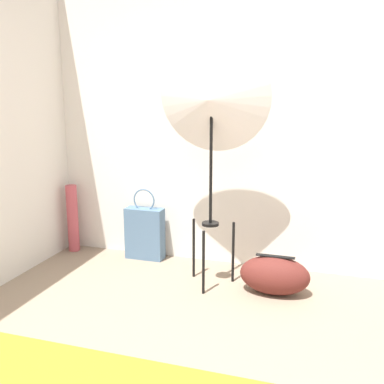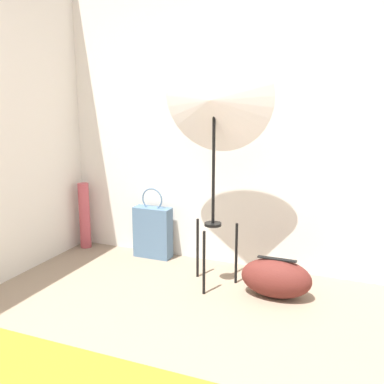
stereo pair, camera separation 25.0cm
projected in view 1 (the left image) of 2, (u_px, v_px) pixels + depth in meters
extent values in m
cube|color=silver|center=(256.00, 103.00, 3.42)|extent=(8.00, 0.05, 2.60)
cylinder|color=black|center=(203.00, 263.00, 3.11)|extent=(0.02, 0.02, 0.46)
cylinder|color=black|center=(194.00, 248.00, 3.40)|extent=(0.02, 0.02, 0.46)
cylinder|color=black|center=(233.00, 252.00, 3.31)|extent=(0.02, 0.02, 0.46)
cylinder|color=black|center=(210.00, 224.00, 3.22)|extent=(0.12, 0.12, 0.02)
cylinder|color=black|center=(211.00, 163.00, 3.13)|extent=(0.02, 0.02, 0.89)
cone|color=white|center=(212.00, 98.00, 3.03)|extent=(0.80, 0.29, 0.81)
cube|color=slate|center=(145.00, 233.00, 3.79)|extent=(0.32, 0.13, 0.44)
torus|color=slate|center=(144.00, 200.00, 3.72)|extent=(0.19, 0.01, 0.19)
ellipsoid|color=#5B231E|center=(275.00, 275.00, 3.13)|extent=(0.49, 0.27, 0.27)
cube|color=black|center=(275.00, 256.00, 3.10)|extent=(0.27, 0.04, 0.01)
cylinder|color=#BC4C56|center=(73.00, 218.00, 3.96)|extent=(0.10, 0.10, 0.59)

